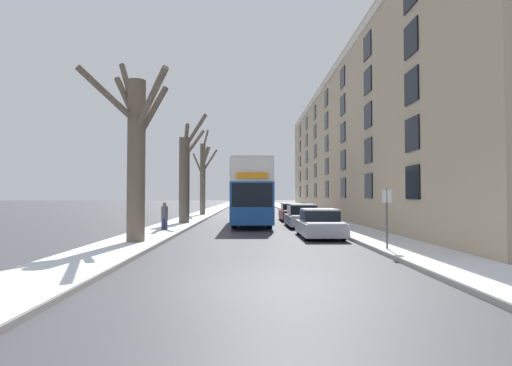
{
  "coord_description": "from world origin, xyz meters",
  "views": [
    {
      "loc": [
        -0.46,
        -8.88,
        1.99
      ],
      "look_at": [
        -0.08,
        13.14,
        2.69
      ],
      "focal_mm": 28.0,
      "sensor_mm": 36.0,
      "label": 1
    }
  ],
  "objects_px": {
    "bare_tree_left_0": "(136,150)",
    "street_sign_post": "(387,216)",
    "pedestrian_left_sidewalk": "(165,216)",
    "double_decker_bus": "(251,190)",
    "bare_tree_left_2": "(203,175)",
    "parked_car_1": "(302,216)",
    "parked_car_2": "(291,213)",
    "parked_car_0": "(320,224)",
    "bare_tree_left_1": "(186,174)"
  },
  "relations": [
    {
      "from": "double_decker_bus",
      "to": "parked_car_2",
      "type": "height_order",
      "value": "double_decker_bus"
    },
    {
      "from": "bare_tree_left_1",
      "to": "parked_car_0",
      "type": "distance_m",
      "value": 11.58
    },
    {
      "from": "parked_car_1",
      "to": "pedestrian_left_sidewalk",
      "type": "relative_size",
      "value": 2.82
    },
    {
      "from": "street_sign_post",
      "to": "parked_car_0",
      "type": "bearing_deg",
      "value": 104.96
    },
    {
      "from": "bare_tree_left_0",
      "to": "double_decker_bus",
      "type": "height_order",
      "value": "bare_tree_left_0"
    },
    {
      "from": "bare_tree_left_0",
      "to": "parked_car_2",
      "type": "height_order",
      "value": "bare_tree_left_0"
    },
    {
      "from": "bare_tree_left_1",
      "to": "parked_car_2",
      "type": "xyz_separation_m",
      "value": [
        7.68,
        4.58,
        -2.78
      ]
    },
    {
      "from": "double_decker_bus",
      "to": "street_sign_post",
      "type": "bearing_deg",
      "value": -71.48
    },
    {
      "from": "bare_tree_left_0",
      "to": "street_sign_post",
      "type": "distance_m",
      "value": 9.91
    },
    {
      "from": "bare_tree_left_0",
      "to": "bare_tree_left_2",
      "type": "bearing_deg",
      "value": 89.82
    },
    {
      "from": "bare_tree_left_0",
      "to": "parked_car_0",
      "type": "bearing_deg",
      "value": 20.37
    },
    {
      "from": "bare_tree_left_1",
      "to": "parked_car_2",
      "type": "relative_size",
      "value": 1.72
    },
    {
      "from": "bare_tree_left_0",
      "to": "parked_car_1",
      "type": "relative_size",
      "value": 1.66
    },
    {
      "from": "bare_tree_left_1",
      "to": "double_decker_bus",
      "type": "xyz_separation_m",
      "value": [
        4.49,
        0.27,
        -1.04
      ]
    },
    {
      "from": "bare_tree_left_0",
      "to": "parked_car_0",
      "type": "height_order",
      "value": "bare_tree_left_0"
    },
    {
      "from": "double_decker_bus",
      "to": "parked_car_1",
      "type": "height_order",
      "value": "double_decker_bus"
    },
    {
      "from": "double_decker_bus",
      "to": "street_sign_post",
      "type": "xyz_separation_m",
      "value": [
        4.59,
        -13.7,
        -1.11
      ]
    },
    {
      "from": "bare_tree_left_2",
      "to": "double_decker_bus",
      "type": "xyz_separation_m",
      "value": [
        4.64,
        -11.38,
        -1.56
      ]
    },
    {
      "from": "bare_tree_left_1",
      "to": "double_decker_bus",
      "type": "height_order",
      "value": "bare_tree_left_1"
    },
    {
      "from": "parked_car_0",
      "to": "double_decker_bus",
      "type": "bearing_deg",
      "value": 110.66
    },
    {
      "from": "bare_tree_left_1",
      "to": "parked_car_1",
      "type": "height_order",
      "value": "bare_tree_left_1"
    },
    {
      "from": "bare_tree_left_2",
      "to": "double_decker_bus",
      "type": "height_order",
      "value": "bare_tree_left_2"
    },
    {
      "from": "bare_tree_left_2",
      "to": "parked_car_2",
      "type": "bearing_deg",
      "value": -42.07
    },
    {
      "from": "bare_tree_left_1",
      "to": "street_sign_post",
      "type": "distance_m",
      "value": 16.36
    },
    {
      "from": "parked_car_0",
      "to": "parked_car_2",
      "type": "height_order",
      "value": "parked_car_2"
    },
    {
      "from": "pedestrian_left_sidewalk",
      "to": "double_decker_bus",
      "type": "bearing_deg",
      "value": 39.1
    },
    {
      "from": "pedestrian_left_sidewalk",
      "to": "street_sign_post",
      "type": "xyz_separation_m",
      "value": [
        9.3,
        -7.86,
        0.39
      ]
    },
    {
      "from": "bare_tree_left_1",
      "to": "bare_tree_left_0",
      "type": "bearing_deg",
      "value": -91.14
    },
    {
      "from": "bare_tree_left_0",
      "to": "pedestrian_left_sidewalk",
      "type": "height_order",
      "value": "bare_tree_left_0"
    },
    {
      "from": "parked_car_1",
      "to": "bare_tree_left_1",
      "type": "bearing_deg",
      "value": 166.7
    },
    {
      "from": "bare_tree_left_1",
      "to": "street_sign_post",
      "type": "bearing_deg",
      "value": -55.96
    },
    {
      "from": "pedestrian_left_sidewalk",
      "to": "bare_tree_left_0",
      "type": "bearing_deg",
      "value": -101.92
    },
    {
      "from": "bare_tree_left_0",
      "to": "bare_tree_left_2",
      "type": "relative_size",
      "value": 0.94
    },
    {
      "from": "bare_tree_left_0",
      "to": "bare_tree_left_2",
      "type": "distance_m",
      "value": 22.77
    },
    {
      "from": "parked_car_0",
      "to": "parked_car_1",
      "type": "relative_size",
      "value": 0.89
    },
    {
      "from": "parked_car_0",
      "to": "parked_car_2",
      "type": "relative_size",
      "value": 0.93
    },
    {
      "from": "bare_tree_left_2",
      "to": "pedestrian_left_sidewalk",
      "type": "bearing_deg",
      "value": -90.25
    },
    {
      "from": "bare_tree_left_2",
      "to": "parked_car_0",
      "type": "distance_m",
      "value": 21.59
    },
    {
      "from": "pedestrian_left_sidewalk",
      "to": "street_sign_post",
      "type": "bearing_deg",
      "value": -52.19
    },
    {
      "from": "bare_tree_left_2",
      "to": "parked_car_1",
      "type": "bearing_deg",
      "value": -59.81
    },
    {
      "from": "parked_car_0",
      "to": "street_sign_post",
      "type": "xyz_separation_m",
      "value": [
        1.4,
        -5.24,
        0.66
      ]
    },
    {
      "from": "bare_tree_left_0",
      "to": "double_decker_bus",
      "type": "distance_m",
      "value": 12.41
    },
    {
      "from": "parked_car_1",
      "to": "pedestrian_left_sidewalk",
      "type": "bearing_deg",
      "value": -154.58
    },
    {
      "from": "parked_car_0",
      "to": "parked_car_1",
      "type": "height_order",
      "value": "parked_car_1"
    },
    {
      "from": "bare_tree_left_0",
      "to": "parked_car_1",
      "type": "height_order",
      "value": "bare_tree_left_0"
    },
    {
      "from": "bare_tree_left_1",
      "to": "bare_tree_left_2",
      "type": "distance_m",
      "value": 11.66
    },
    {
      "from": "bare_tree_left_2",
      "to": "pedestrian_left_sidewalk",
      "type": "relative_size",
      "value": 4.99
    },
    {
      "from": "bare_tree_left_0",
      "to": "bare_tree_left_1",
      "type": "distance_m",
      "value": 11.14
    },
    {
      "from": "bare_tree_left_0",
      "to": "parked_car_2",
      "type": "relative_size",
      "value": 1.74
    },
    {
      "from": "bare_tree_left_1",
      "to": "parked_car_0",
      "type": "xyz_separation_m",
      "value": [
        7.68,
        -8.2,
        -2.8
      ]
    }
  ]
}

